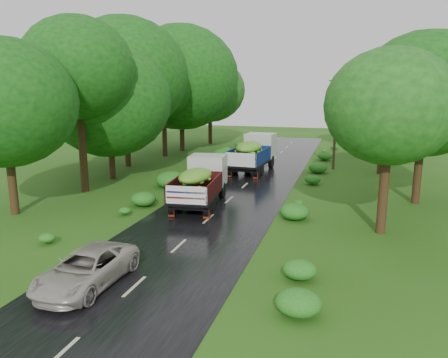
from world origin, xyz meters
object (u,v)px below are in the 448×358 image
at_px(truck_near, 201,180).
at_px(truck_far, 254,151).
at_px(car, 86,269).
at_px(utility_pole, 336,121).

xyz_separation_m(truck_near, truck_far, (0.73, 10.65, 0.13)).
distance_m(truck_near, car, 11.05).
relative_size(truck_near, car, 1.46).
height_order(truck_near, truck_far, truck_far).
relative_size(truck_near, truck_far, 0.93).
bearing_deg(truck_near, utility_pole, 56.74).
xyz_separation_m(truck_near, utility_pole, (6.83, 13.22, 2.49)).
height_order(truck_far, car, truck_far).
distance_m(truck_far, utility_pole, 7.02).
relative_size(truck_near, utility_pole, 0.82).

